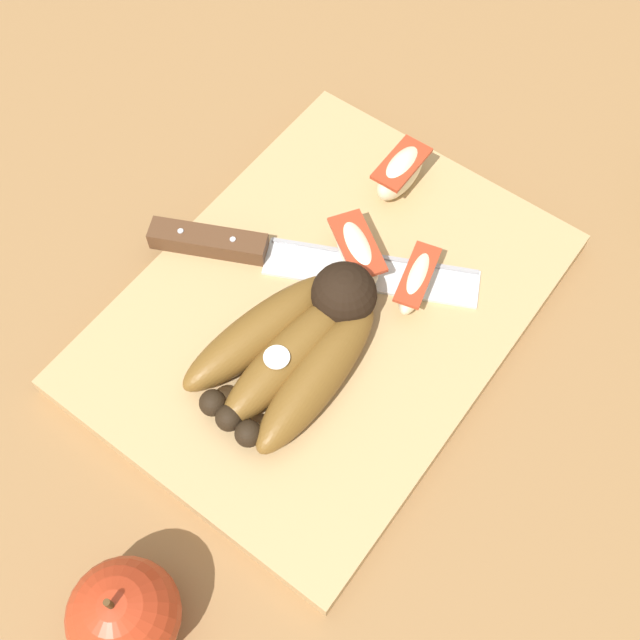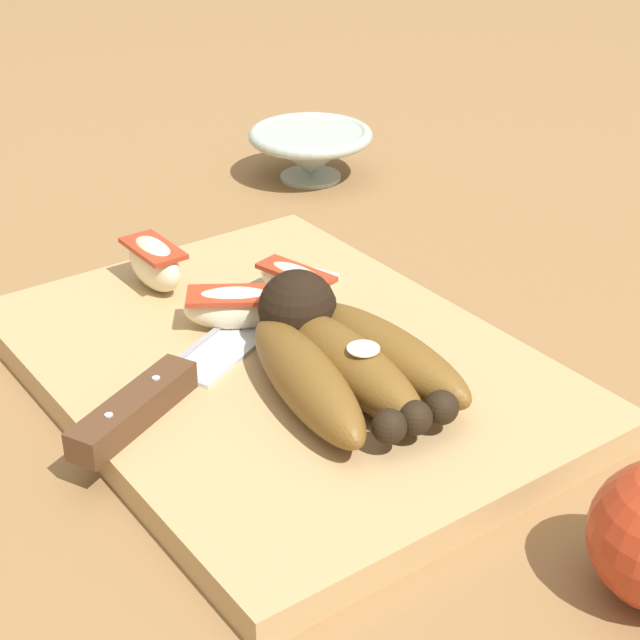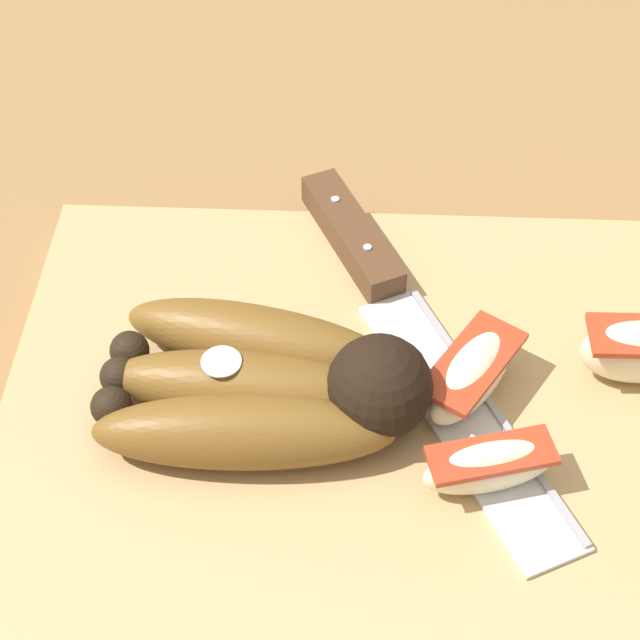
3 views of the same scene
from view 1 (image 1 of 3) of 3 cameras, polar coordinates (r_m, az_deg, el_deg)
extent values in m
plane|color=olive|center=(0.67, -1.68, 0.33)|extent=(6.00, 6.00, 0.00)
cube|color=tan|center=(0.66, 0.37, 0.65)|extent=(0.38, 0.29, 0.02)
sphere|color=black|center=(0.62, 1.73, 1.84)|extent=(0.05, 0.05, 0.05)
ellipsoid|color=brown|center=(0.62, -3.98, -1.06)|extent=(0.15, 0.07, 0.04)
sphere|color=black|center=(0.60, -7.73, -5.93)|extent=(0.02, 0.02, 0.02)
ellipsoid|color=brown|center=(0.61, -2.11, -2.53)|extent=(0.15, 0.05, 0.04)
sphere|color=black|center=(0.59, -6.57, -7.01)|extent=(0.02, 0.02, 0.02)
ellipsoid|color=brown|center=(0.60, -0.19, -4.04)|extent=(0.15, 0.04, 0.04)
sphere|color=black|center=(0.58, -5.17, -8.14)|extent=(0.02, 0.02, 0.02)
cylinder|color=white|center=(0.59, -3.14, -2.69)|extent=(0.02, 0.02, 0.00)
cube|color=silver|center=(0.66, 3.70, 3.42)|extent=(0.11, 0.18, 0.00)
cube|color=#99999E|center=(0.67, 3.92, 4.63)|extent=(0.08, 0.16, 0.00)
cube|color=#51331E|center=(0.68, -8.07, 5.61)|extent=(0.06, 0.10, 0.02)
cylinder|color=#B2B2B7|center=(0.68, -10.01, 6.33)|extent=(0.01, 0.01, 0.00)
cylinder|color=#B2B2B7|center=(0.66, -6.30, 5.80)|extent=(0.01, 0.01, 0.00)
ellipsoid|color=beige|center=(0.70, 6.06, 10.35)|extent=(0.06, 0.03, 0.04)
cube|color=#B2381E|center=(0.69, 6.16, 11.01)|extent=(0.06, 0.03, 0.00)
ellipsoid|color=beige|center=(0.66, 2.66, 4.97)|extent=(0.06, 0.07, 0.03)
cube|color=#B2381E|center=(0.65, 2.70, 5.46)|extent=(0.06, 0.07, 0.00)
ellipsoid|color=beige|center=(0.65, 6.96, 2.81)|extent=(0.07, 0.04, 0.03)
cube|color=#B2381E|center=(0.64, 7.05, 3.26)|extent=(0.06, 0.04, 0.00)
sphere|color=#AD3319|center=(0.56, -13.91, -19.93)|extent=(0.07, 0.07, 0.07)
cylinder|color=#4C3319|center=(0.52, -14.98, -19.15)|extent=(0.00, 0.00, 0.01)
camera|label=2|loc=(0.59, -65.06, 0.52)|focal=56.98mm
camera|label=3|loc=(0.32, 54.57, 6.55)|focal=57.12mm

